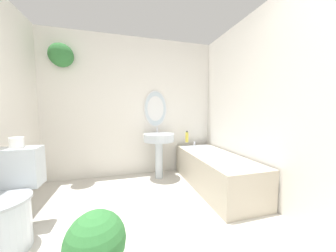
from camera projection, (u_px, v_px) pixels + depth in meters
The scene contains 8 objects.
wall_back at pixel (129, 103), 2.94m from camera, with size 3.00×0.34×2.40m.
wall_right at pixel (266, 105), 2.03m from camera, with size 0.06×2.85×2.40m.
toilet at pixel (6, 208), 1.40m from camera, with size 0.43×0.63×0.78m.
pedestal_sink at pixel (159, 143), 2.82m from camera, with size 0.51×0.51×0.85m.
bathtub at pixel (214, 170), 2.51m from camera, with size 0.64×1.59×0.57m.
shampoo_bottle at pixel (187, 137), 3.05m from camera, with size 0.06×0.06×0.21m.
potted_plant at pixel (96, 245), 1.06m from camera, with size 0.38×0.38×0.49m.
toilet_paper_roll at pixel (17, 143), 1.57m from camera, with size 0.11×0.11×0.10m.
Camera 1 is at (-0.22, -0.29, 1.12)m, focal length 18.00 mm.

